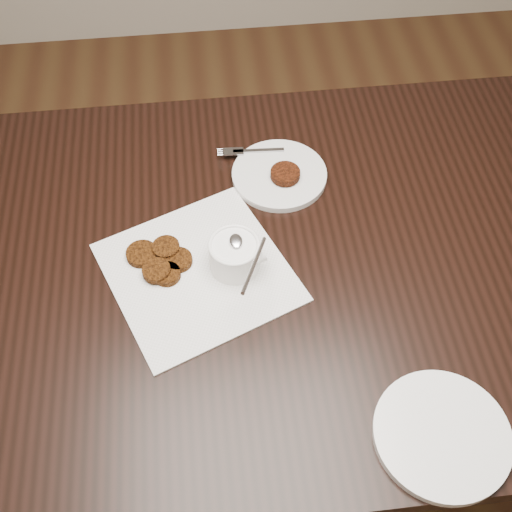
# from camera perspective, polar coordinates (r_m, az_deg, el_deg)

# --- Properties ---
(floor) EXTENTS (4.00, 4.00, 0.00)m
(floor) POSITION_cam_1_polar(r_m,az_deg,el_deg) (1.84, 0.39, -17.97)
(floor) COLOR #51351C
(floor) RESTS_ON ground
(table) EXTENTS (1.50, 0.96, 0.75)m
(table) POSITION_cam_1_polar(r_m,az_deg,el_deg) (1.55, -0.40, -8.54)
(table) COLOR black
(table) RESTS_ON floor
(napkin) EXTENTS (0.41, 0.41, 0.00)m
(napkin) POSITION_cam_1_polar(r_m,az_deg,el_deg) (1.22, -5.17, -1.44)
(napkin) COLOR white
(napkin) RESTS_ON table
(sauce_ramekin) EXTENTS (0.16, 0.16, 0.13)m
(sauce_ramekin) POSITION_cam_1_polar(r_m,az_deg,el_deg) (1.17, -1.97, 1.08)
(sauce_ramekin) COLOR white
(sauce_ramekin) RESTS_ON napkin
(patty_cluster) EXTENTS (0.24, 0.24, 0.02)m
(patty_cluster) POSITION_cam_1_polar(r_m,az_deg,el_deg) (1.23, -8.09, -0.51)
(patty_cluster) COLOR #62310C
(patty_cluster) RESTS_ON napkin
(plate_with_patty) EXTENTS (0.21, 0.21, 0.03)m
(plate_with_patty) POSITION_cam_1_polar(r_m,az_deg,el_deg) (1.37, 2.09, 7.43)
(plate_with_patty) COLOR silver
(plate_with_patty) RESTS_ON table
(plate_empty) EXTENTS (0.27, 0.27, 0.02)m
(plate_empty) POSITION_cam_1_polar(r_m,az_deg,el_deg) (1.10, 16.18, -15.01)
(plate_empty) COLOR white
(plate_empty) RESTS_ON table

